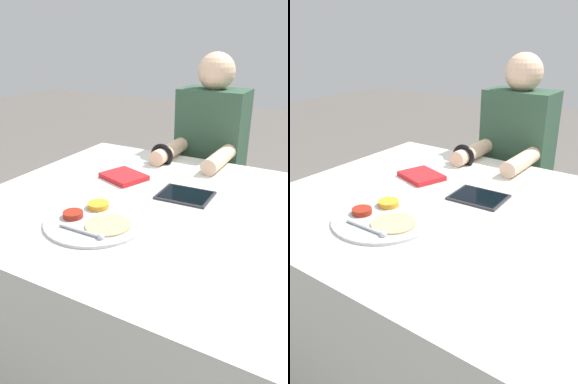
% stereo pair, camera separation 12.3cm
% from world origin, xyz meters
% --- Properties ---
extents(ground_plane, '(12.00, 12.00, 0.00)m').
position_xyz_m(ground_plane, '(0.00, 0.00, 0.00)').
color(ground_plane, '#605B56').
extents(dining_table, '(1.23, 1.09, 0.72)m').
position_xyz_m(dining_table, '(0.00, 0.00, 0.36)').
color(dining_table, silver).
rests_on(dining_table, ground_plane).
extents(thali_tray, '(0.32, 0.32, 0.03)m').
position_xyz_m(thali_tray, '(-0.10, -0.22, 0.72)').
color(thali_tray, '#B7BABF').
rests_on(thali_tray, dining_table).
extents(red_notebook, '(0.20, 0.18, 0.02)m').
position_xyz_m(red_notebook, '(-0.22, 0.14, 0.73)').
color(red_notebook, silver).
rests_on(red_notebook, dining_table).
extents(tablet_device, '(0.20, 0.16, 0.01)m').
position_xyz_m(tablet_device, '(0.06, 0.10, 0.72)').
color(tablet_device, '#28282D').
rests_on(tablet_device, dining_table).
extents(person_diner, '(0.34, 0.48, 1.18)m').
position_xyz_m(person_diner, '(-0.06, 0.70, 0.56)').
color(person_diner, black).
rests_on(person_diner, ground_plane).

